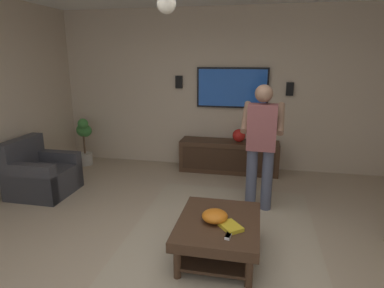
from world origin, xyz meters
TOP-DOWN VIEW (x-y plane):
  - ground_plane at (0.00, 0.00)m, footprint 7.21×7.21m
  - wall_back_tv at (3.05, 0.00)m, footprint 0.10×6.20m
  - area_rug at (0.35, -0.26)m, footprint 3.14×2.09m
  - armchair at (1.20, 2.49)m, footprint 0.80×0.81m
  - coffee_table at (0.15, -0.26)m, footprint 1.00×0.80m
  - media_console at (2.72, -0.12)m, footprint 0.45×1.70m
  - tv at (2.96, -0.12)m, footprint 0.05×1.23m
  - person_standing at (1.34, -0.65)m, footprint 0.55×0.55m
  - potted_plant_tall at (2.58, 2.55)m, footprint 0.34×0.29m
  - bowl at (0.12, -0.23)m, footprint 0.26×0.26m
  - remote_white at (-0.13, -0.39)m, footprint 0.16×0.07m
  - remote_black at (-0.12, -0.39)m, footprint 0.15×0.06m
  - book at (0.01, -0.39)m, footprint 0.27×0.26m
  - vase_round at (2.72, -0.28)m, footprint 0.22×0.22m
  - wall_speaker_left at (2.97, -1.09)m, footprint 0.06×0.12m
  - wall_speaker_right at (2.97, 0.83)m, footprint 0.06×0.12m

SIDE VIEW (x-z plane):
  - ground_plane at x=0.00m, z-range 0.00..0.00m
  - area_rug at x=0.35m, z-range 0.00..0.01m
  - media_console at x=2.72m, z-range 0.00..0.55m
  - armchair at x=1.20m, z-range -0.13..0.69m
  - coffee_table at x=0.15m, z-range 0.10..0.50m
  - remote_white at x=-0.13m, z-range 0.40..0.42m
  - remote_black at x=-0.12m, z-range 0.40..0.42m
  - book at x=0.01m, z-range 0.40..0.44m
  - bowl at x=0.12m, z-range 0.40..0.52m
  - potted_plant_tall at x=2.58m, z-range 0.06..0.95m
  - vase_round at x=2.72m, z-range 0.55..0.77m
  - person_standing at x=1.34m, z-range 0.11..1.75m
  - wall_back_tv at x=3.05m, z-range 0.00..2.79m
  - wall_speaker_left at x=2.97m, z-range 1.33..1.55m
  - tv at x=2.96m, z-range 1.10..1.79m
  - wall_speaker_right at x=2.97m, z-range 1.42..1.64m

